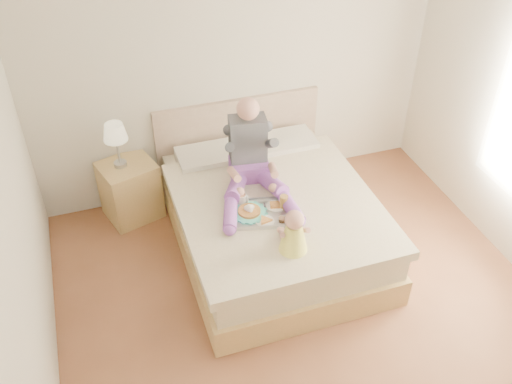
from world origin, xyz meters
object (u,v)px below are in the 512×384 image
object	(u,v)px
bed	(270,215)
baby	(293,234)
tray	(261,211)
adult	(251,162)
nightstand	(130,190)

from	to	relation	value
bed	baby	world-z (taller)	bed
baby	bed	bearing A→B (deg)	86.42
bed	tray	size ratio (longest dim) A/B	3.85
adult	tray	distance (m)	0.48
adult	bed	bearing A→B (deg)	-38.94
nightstand	baby	bearing A→B (deg)	-71.91
tray	baby	bearing A→B (deg)	-64.03
nightstand	adult	size ratio (longest dim) A/B	0.59
bed	nightstand	bearing A→B (deg)	145.72
tray	adult	bearing A→B (deg)	96.91
adult	tray	xyz separation A→B (m)	(-0.05, -0.43, -0.21)
adult	baby	bearing A→B (deg)	-78.85
bed	adult	bearing A→B (deg)	132.94
nightstand	adult	distance (m)	1.34
nightstand	baby	xyz separation A→B (m)	(1.08, -1.56, 0.46)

